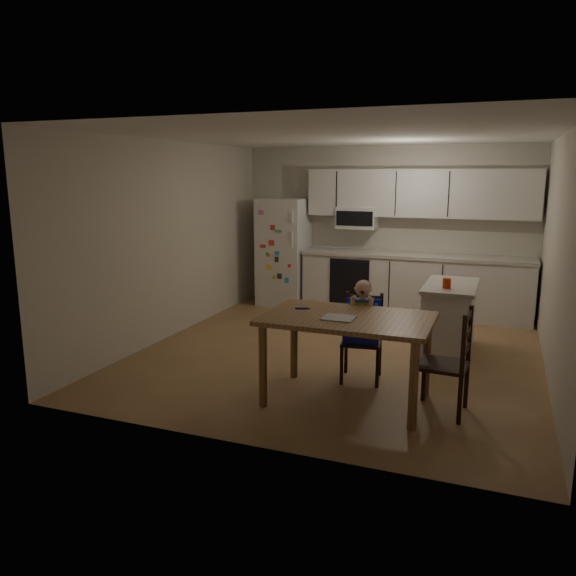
# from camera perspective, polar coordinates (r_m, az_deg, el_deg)

# --- Properties ---
(room) EXTENTS (4.52, 5.01, 2.51)m
(room) POSITION_cam_1_polar(r_m,az_deg,el_deg) (6.92, 6.47, 4.55)
(room) COLOR #966545
(room) RESTS_ON ground
(refrigerator) EXTENTS (0.72, 0.70, 1.70)m
(refrigerator) POSITION_cam_1_polar(r_m,az_deg,el_deg) (9.02, -0.43, 3.69)
(refrigerator) COLOR silver
(refrigerator) RESTS_ON ground
(kitchen_run) EXTENTS (3.37, 0.62, 2.15)m
(kitchen_run) POSITION_cam_1_polar(r_m,az_deg,el_deg) (8.58, 12.67, 3.18)
(kitchen_run) COLOR silver
(kitchen_run) RESTS_ON ground
(kitchen_island) EXTENTS (0.58, 1.11, 0.82)m
(kitchen_island) POSITION_cam_1_polar(r_m,az_deg,el_deg) (6.88, 16.05, -2.95)
(kitchen_island) COLOR silver
(kitchen_island) RESTS_ON ground
(red_cup) EXTENTS (0.09, 0.09, 0.11)m
(red_cup) POSITION_cam_1_polar(r_m,az_deg,el_deg) (6.53, 15.83, 0.47)
(red_cup) COLOR red
(red_cup) RESTS_ON kitchen_island
(dining_table) EXTENTS (1.51, 0.97, 0.81)m
(dining_table) POSITION_cam_1_polar(r_m,az_deg,el_deg) (5.16, 6.07, -4.05)
(dining_table) COLOR brown
(dining_table) RESTS_ON ground
(napkin) EXTENTS (0.28, 0.24, 0.01)m
(napkin) POSITION_cam_1_polar(r_m,az_deg,el_deg) (5.04, 5.18, -3.04)
(napkin) COLOR #B2B2B7
(napkin) RESTS_ON dining_table
(toddler_spoon) EXTENTS (0.12, 0.06, 0.02)m
(toddler_spoon) POSITION_cam_1_polar(r_m,az_deg,el_deg) (5.37, 1.37, -2.07)
(toddler_spoon) COLOR #1B26D2
(toddler_spoon) RESTS_ON dining_table
(chair_booster) EXTENTS (0.44, 0.44, 1.04)m
(chair_booster) POSITION_cam_1_polar(r_m,az_deg,el_deg) (5.75, 7.59, -3.19)
(chair_booster) COLOR black
(chair_booster) RESTS_ON ground
(chair_side) EXTENTS (0.45, 0.45, 0.95)m
(chair_side) POSITION_cam_1_polar(r_m,az_deg,el_deg) (5.10, 16.53, -6.61)
(chair_side) COLOR black
(chair_side) RESTS_ON ground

